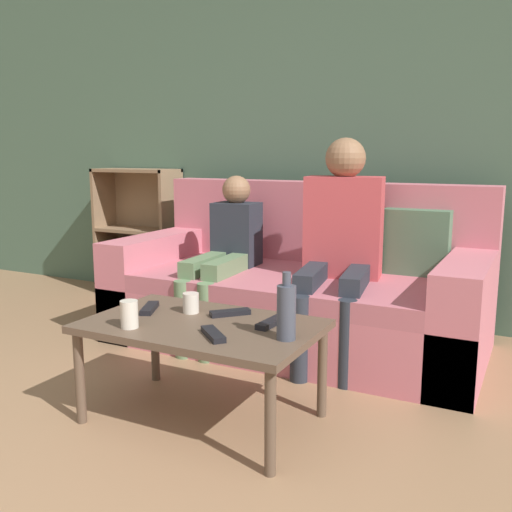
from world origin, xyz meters
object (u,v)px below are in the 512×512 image
at_px(couch, 299,293).
at_px(cup_far, 191,303).
at_px(cup_near, 129,314).
at_px(tv_remote_1, 230,313).
at_px(person_child, 226,249).
at_px(bookshelf, 137,245).
at_px(person_adult, 341,233).
at_px(bottle, 286,311).
at_px(tv_remote_2, 213,334).
at_px(tv_remote_0, 150,308).
at_px(tv_remote_3, 271,323).
at_px(coffee_table, 202,333).

relative_size(couch, cup_far, 24.19).
xyz_separation_m(cup_near, tv_remote_1, (0.26, 0.33, -0.04)).
bearing_deg(couch, person_child, -159.81).
xyz_separation_m(bookshelf, person_child, (1.17, -0.66, 0.16)).
bearing_deg(person_adult, tv_remote_1, -111.49).
bearing_deg(bottle, tv_remote_2, -158.57).
distance_m(tv_remote_2, bottle, 0.29).
bearing_deg(cup_far, bottle, -15.27).
bearing_deg(bookshelf, tv_remote_1, -41.44).
relative_size(person_adult, tv_remote_0, 6.67).
relative_size(cup_near, bottle, 0.43).
bearing_deg(cup_near, person_adult, 68.89).
bearing_deg(tv_remote_3, tv_remote_1, 171.47).
relative_size(cup_near, tv_remote_2, 0.68).
xyz_separation_m(person_adult, tv_remote_3, (0.02, -0.90, -0.24)).
bearing_deg(cup_far, bookshelf, 134.70).
height_order(person_adult, person_child, person_adult).
xyz_separation_m(coffee_table, cup_near, (-0.21, -0.18, 0.10)).
bearing_deg(couch, tv_remote_1, -85.16).
relative_size(tv_remote_3, bottle, 0.69).
xyz_separation_m(couch, cup_far, (-0.09, -0.99, 0.17)).
distance_m(coffee_table, cup_far, 0.18).
bearing_deg(tv_remote_1, tv_remote_0, -121.18).
xyz_separation_m(person_child, cup_near, (0.22, -1.13, -0.07)).
xyz_separation_m(tv_remote_1, bottle, (0.34, -0.18, 0.10)).
height_order(tv_remote_0, tv_remote_3, same).
distance_m(coffee_table, person_adult, 1.07).
distance_m(coffee_table, bottle, 0.42).
height_order(person_child, tv_remote_3, person_child).
distance_m(bookshelf, bottle, 2.58).
bearing_deg(person_adult, couch, 152.02).
xyz_separation_m(coffee_table, tv_remote_3, (0.26, 0.09, 0.05)).
xyz_separation_m(bookshelf, tv_remote_1, (1.65, -1.46, 0.05)).
relative_size(bookshelf, cup_far, 11.30).
relative_size(tv_remote_0, tv_remote_3, 1.01).
bearing_deg(cup_near, tv_remote_3, 30.06).
relative_size(couch, cup_near, 19.06).
xyz_separation_m(cup_far, bottle, (0.50, -0.14, 0.06)).
distance_m(cup_near, tv_remote_0, 0.25).
relative_size(person_adult, person_child, 1.22).
xyz_separation_m(coffee_table, person_adult, (0.24, 1.00, 0.30)).
xyz_separation_m(tv_remote_2, tv_remote_3, (0.13, 0.23, 0.00)).
xyz_separation_m(couch, person_adult, (0.27, -0.09, 0.38)).
relative_size(couch, bookshelf, 2.14).
bearing_deg(tv_remote_0, bookshelf, 105.61).
height_order(cup_near, tv_remote_3, cup_near).
height_order(couch, tv_remote_2, couch).
xyz_separation_m(bookshelf, coffee_table, (1.60, -1.61, -0.00)).
height_order(person_adult, bottle, person_adult).
bearing_deg(person_child, tv_remote_2, -65.28).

